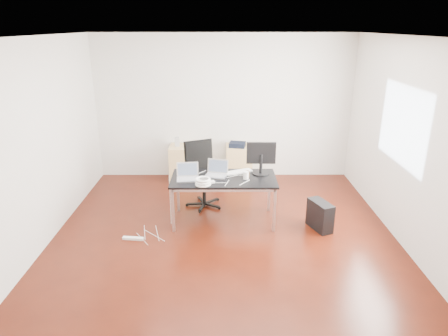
{
  "coord_description": "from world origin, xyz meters",
  "views": [
    {
      "loc": [
        -0.02,
        -5.23,
        2.93
      ],
      "look_at": [
        0.0,
        0.55,
        0.85
      ],
      "focal_mm": 32.0,
      "sensor_mm": 36.0,
      "label": 1
    }
  ],
  "objects_px": {
    "office_chair": "(202,171)",
    "pc_tower": "(320,215)",
    "filing_cabinet_left": "(183,163)",
    "desk": "(224,181)",
    "filing_cabinet_right": "(239,163)"
  },
  "relations": [
    {
      "from": "desk",
      "to": "filing_cabinet_left",
      "type": "height_order",
      "value": "desk"
    },
    {
      "from": "filing_cabinet_left",
      "to": "filing_cabinet_right",
      "type": "bearing_deg",
      "value": 0.0
    },
    {
      "from": "desk",
      "to": "pc_tower",
      "type": "relative_size",
      "value": 3.56
    },
    {
      "from": "filing_cabinet_right",
      "to": "pc_tower",
      "type": "bearing_deg",
      "value": -60.71
    },
    {
      "from": "office_chair",
      "to": "filing_cabinet_right",
      "type": "bearing_deg",
      "value": 36.71
    },
    {
      "from": "office_chair",
      "to": "filing_cabinet_left",
      "type": "xyz_separation_m",
      "value": [
        -0.44,
        1.15,
        -0.26
      ]
    },
    {
      "from": "desk",
      "to": "pc_tower",
      "type": "bearing_deg",
      "value": -10.4
    },
    {
      "from": "pc_tower",
      "to": "office_chair",
      "type": "bearing_deg",
      "value": 131.64
    },
    {
      "from": "desk",
      "to": "pc_tower",
      "type": "distance_m",
      "value": 1.55
    },
    {
      "from": "office_chair",
      "to": "pc_tower",
      "type": "relative_size",
      "value": 2.4
    },
    {
      "from": "filing_cabinet_left",
      "to": "pc_tower",
      "type": "xyz_separation_m",
      "value": [
        2.26,
        -2.05,
        -0.13
      ]
    },
    {
      "from": "filing_cabinet_left",
      "to": "pc_tower",
      "type": "bearing_deg",
      "value": -42.24
    },
    {
      "from": "filing_cabinet_left",
      "to": "office_chair",
      "type": "bearing_deg",
      "value": -69.09
    },
    {
      "from": "desk",
      "to": "filing_cabinet_left",
      "type": "bearing_deg",
      "value": 114.22
    },
    {
      "from": "filing_cabinet_right",
      "to": "pc_tower",
      "type": "relative_size",
      "value": 1.56
    }
  ]
}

